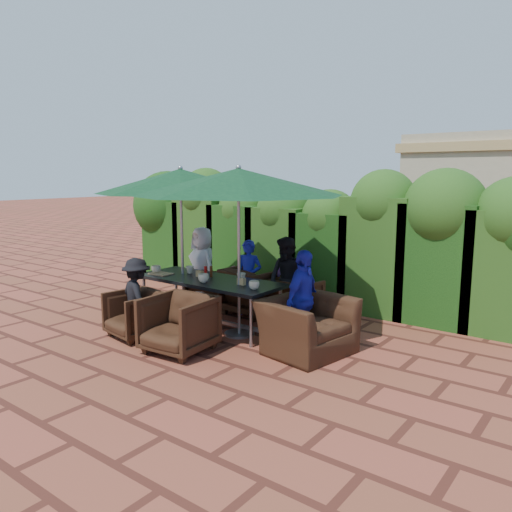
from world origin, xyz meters
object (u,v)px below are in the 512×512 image
Objects in this scene: chair_far_left at (211,284)px; chair_far_mid at (253,288)px; dining_table at (209,284)px; umbrella_left at (181,181)px; chair_near_left at (136,312)px; chair_far_right at (293,298)px; chair_end_right at (307,317)px; chair_near_right at (178,321)px; umbrella_right at (239,182)px.

chair_far_left is 0.97m from chair_far_mid.
dining_table is 1.65m from umbrella_left.
umbrella_left is 2.10m from chair_far_left.
chair_far_mid reaches higher than chair_near_left.
chair_far_left is 2.05m from chair_near_left.
chair_end_right is at bearing 139.43° from chair_far_right.
chair_far_mid is (0.97, -0.03, 0.06)m from chair_far_left.
chair_near_right is (-0.42, -2.12, 0.04)m from chair_far_right.
chair_far_right reaches higher than chair_far_left.
chair_near_left is (-0.51, -1.00, -0.31)m from dining_table.
chair_far_right is (1.46, 1.01, -1.84)m from umbrella_left.
umbrella_left is (-0.61, 0.05, 1.54)m from dining_table.
umbrella_right reaches higher than chair_far_left.
chair_near_left is at bearing -139.62° from umbrella_right.
chair_near_right reaches higher than chair_far_right.
dining_table is 2.74× the size of chair_far_mid.
chair_far_mid is at bearing 164.18° from chair_far_left.
chair_end_right is at bearing 31.76° from chair_near_right.
chair_far_left is at bearing 77.69° from chair_end_right.
chair_far_mid is at bearing 67.97° from chair_end_right.
chair_far_right is (0.23, 1.09, -1.84)m from umbrella_right.
chair_near_left is (0.37, -2.02, -0.01)m from chair_far_left.
umbrella_right is at bearing 98.06° from chair_end_right.
dining_table is 1.80m from chair_end_right.
umbrella_left is 2.36m from chair_near_right.
chair_end_right reaches higher than chair_near_left.
chair_near_right reaches higher than chair_far_left.
chair_far_right is 2.47m from chair_near_left.
umbrella_left reaches higher than dining_table.
umbrella_left is at bearing 44.06° from chair_far_right.
chair_far_mid is 2.09m from chair_near_right.
umbrella_right is 3.48× the size of chair_far_mid.
umbrella_right reaches higher than chair_far_mid.
chair_far_left is (-0.88, 1.02, -0.30)m from dining_table.
umbrella_left reaches higher than chair_far_left.
chair_end_right is (1.71, -1.05, 0.05)m from chair_far_mid.
chair_end_right is (2.40, -0.11, -1.73)m from umbrella_left.
chair_far_mid is 2.08m from chair_near_left.
chair_near_right is 0.75× the size of chair_end_right.
chair_far_mid is (0.09, 0.99, -0.24)m from dining_table.
chair_end_right is at bearing -2.69° from umbrella_left.
chair_far_right is 2.17m from chair_near_right.
umbrella_right is 2.72× the size of chair_end_right.
chair_near_left is 0.96m from chair_near_right.
umbrella_right reaches higher than chair_far_right.
chair_near_right is (0.35, -2.06, -0.02)m from chair_far_mid.
umbrella_left is at bearing 58.44° from chair_far_mid.
chair_end_right reaches higher than chair_near_right.
chair_far_right is at bearing 166.99° from chair_far_left.
umbrella_left is 1.23m from umbrella_right.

